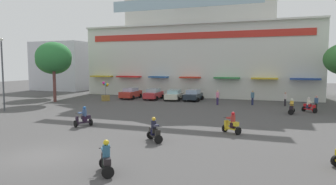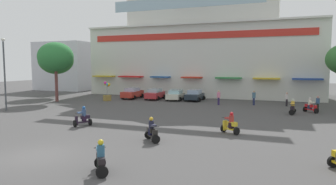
# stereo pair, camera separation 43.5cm
# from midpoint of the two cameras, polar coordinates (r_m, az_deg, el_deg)

# --- Properties ---
(ground_plane) EXTENTS (128.00, 128.00, 0.00)m
(ground_plane) POSITION_cam_midpoint_polar(r_m,az_deg,el_deg) (27.73, -4.25, -4.52)
(ground_plane) COLOR #494848
(colonial_building) EXTENTS (34.93, 16.56, 20.55)m
(colonial_building) POSITION_cam_midpoint_polar(r_m,az_deg,el_deg) (49.40, 7.12, 10.12)
(colonial_building) COLOR silver
(colonial_building) RESTS_ON ground
(flank_building_left) EXTENTS (10.45, 10.21, 9.08)m
(flank_building_left) POSITION_cam_midpoint_polar(r_m,az_deg,el_deg) (62.55, -17.67, 4.79)
(flank_building_left) COLOR silver
(flank_building_left) RESTS_ON ground
(plaza_tree_0) EXTENTS (5.09, 5.15, 7.54)m
(plaza_tree_0) POSITION_cam_midpoint_polar(r_m,az_deg,el_deg) (47.85, -20.32, 5.79)
(plaza_tree_0) COLOR brown
(plaza_tree_0) RESTS_ON ground
(plaza_tree_2) EXTENTS (4.68, 4.15, 7.66)m
(plaza_tree_2) POSITION_cam_midpoint_polar(r_m,az_deg,el_deg) (41.13, -20.35, 6.35)
(plaza_tree_2) COLOR brown
(plaza_tree_2) RESTS_ON ground
(parked_car_0) EXTENTS (2.48, 4.30, 1.51)m
(parked_car_0) POSITION_cam_midpoint_polar(r_m,az_deg,el_deg) (42.66, -6.51, -0.11)
(parked_car_0) COLOR #B63125
(parked_car_0) RESTS_ON ground
(parked_car_1) EXTENTS (2.39, 3.97, 1.49)m
(parked_car_1) POSITION_cam_midpoint_polar(r_m,az_deg,el_deg) (41.20, -2.18, -0.29)
(parked_car_1) COLOR #B12A2F
(parked_car_1) RESTS_ON ground
(parked_car_2) EXTENTS (2.56, 4.52, 1.40)m
(parked_car_2) POSITION_cam_midpoint_polar(r_m,az_deg,el_deg) (40.43, 1.79, -0.45)
(parked_car_2) COLOR beige
(parked_car_2) RESTS_ON ground
(parked_car_3) EXTENTS (2.37, 3.82, 1.47)m
(parked_car_3) POSITION_cam_midpoint_polar(r_m,az_deg,el_deg) (39.83, 5.42, -0.51)
(parked_car_3) COLOR #1F2832
(parked_car_3) RESTS_ON ground
(scooter_rider_0) EXTENTS (1.35, 1.37, 1.50)m
(scooter_rider_0) POSITION_cam_midpoint_polar(r_m,az_deg,el_deg) (18.58, -2.41, -7.41)
(scooter_rider_0) COLOR black
(scooter_rider_0) RESTS_ON ground
(scooter_rider_2) EXTENTS (1.19, 1.40, 1.55)m
(scooter_rider_2) POSITION_cam_midpoint_polar(r_m,az_deg,el_deg) (23.93, -15.42, -4.69)
(scooter_rider_2) COLOR black
(scooter_rider_2) RESTS_ON ground
(scooter_rider_3) EXTENTS (0.72, 1.52, 1.49)m
(scooter_rider_3) POSITION_cam_midpoint_polar(r_m,az_deg,el_deg) (31.14, 23.02, -2.73)
(scooter_rider_3) COLOR black
(scooter_rider_3) RESTS_ON ground
(scooter_rider_5) EXTENTS (1.40, 1.42, 1.50)m
(scooter_rider_5) POSITION_cam_midpoint_polar(r_m,az_deg,el_deg) (32.97, 25.86, -2.41)
(scooter_rider_5) COLOR black
(scooter_rider_5) RESTS_ON ground
(scooter_rider_7) EXTENTS (1.27, 1.44, 1.51)m
(scooter_rider_7) POSITION_cam_midpoint_polar(r_m,az_deg,el_deg) (13.49, -11.74, -12.39)
(scooter_rider_7) COLOR black
(scooter_rider_7) RESTS_ON ground
(scooter_rider_9) EXTENTS (1.39, 1.15, 1.51)m
(scooter_rider_9) POSITION_cam_midpoint_polar(r_m,az_deg,el_deg) (21.06, 12.37, -5.98)
(scooter_rider_9) COLOR black
(scooter_rider_9) RESTS_ON ground
(pedestrian_0) EXTENTS (0.50, 0.50, 1.59)m
(pedestrian_0) POSITION_cam_midpoint_polar(r_m,az_deg,el_deg) (34.04, 26.97, -1.74)
(pedestrian_0) COLOR black
(pedestrian_0) RESTS_ON ground
(pedestrian_1) EXTENTS (0.37, 0.37, 1.62)m
(pedestrian_1) POSITION_cam_midpoint_polar(r_m,az_deg,el_deg) (36.91, 22.01, -1.03)
(pedestrian_1) COLOR black
(pedestrian_1) RESTS_ON ground
(pedestrian_2) EXTENTS (0.56, 0.56, 1.73)m
(pedestrian_2) POSITION_cam_midpoint_polar(r_m,az_deg,el_deg) (36.64, 16.38, -0.82)
(pedestrian_2) COLOR #202548
(pedestrian_2) RESTS_ON ground
(pedestrian_3) EXTENTS (0.54, 0.54, 1.74)m
(pedestrian_3) POSITION_cam_midpoint_polar(r_m,az_deg,el_deg) (35.89, 9.97, -0.80)
(pedestrian_3) COLOR #2D214D
(pedestrian_3) RESTS_ON ground
(streetlamp_near) EXTENTS (0.40, 0.40, 7.44)m
(streetlamp_near) POSITION_cam_midpoint_polar(r_m,az_deg,el_deg) (34.94, -28.41, 3.95)
(streetlamp_near) COLOR #474C51
(streetlamp_near) RESTS_ON ground
(balloon_vendor_cart) EXTENTS (0.96, 1.07, 2.59)m
(balloon_vendor_cart) POSITION_cam_midpoint_polar(r_m,az_deg,el_deg) (40.32, -11.22, 0.04)
(balloon_vendor_cart) COLOR olive
(balloon_vendor_cart) RESTS_ON ground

